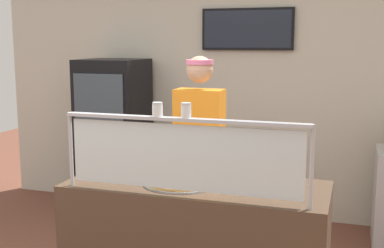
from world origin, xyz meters
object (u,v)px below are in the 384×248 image
pizza_tray (181,181)px  worker_figure (200,151)px  pizza_server (178,178)px  parmesan_shaker (157,110)px  drink_fridge (114,137)px  pepper_flake_shaker (186,111)px

pizza_tray → worker_figure: bearing=97.6°
pizza_server → parmesan_shaker: (-0.04, -0.24, 0.48)m
pizza_tray → pizza_server: bearing=-126.8°
pizza_server → drink_fridge: drink_fridge is taller
pizza_tray → parmesan_shaker: 0.57m
pizza_tray → pepper_flake_shaker: bearing=-64.5°
parmesan_shaker → worker_figure: worker_figure is taller
worker_figure → pepper_flake_shaker: bearing=-77.3°
pepper_flake_shaker → drink_fridge: size_ratio=0.05×
pizza_tray → worker_figure: (-0.10, 0.73, 0.04)m
pizza_tray → pepper_flake_shaker: pepper_flake_shaker is taller
drink_fridge → pepper_flake_shaker: bearing=-53.5°
parmesan_shaker → pizza_tray: bearing=78.5°
pizza_tray → pizza_server: size_ratio=1.80×
worker_figure → parmesan_shaker: bearing=-87.5°
pizza_server → pepper_flake_shaker: size_ratio=3.11×
pizza_server → worker_figure: size_ratio=0.16×
worker_figure → pizza_server: bearing=-83.7°
parmesan_shaker → drink_fridge: drink_fridge is taller
parmesan_shaker → worker_figure: 1.09m
pizza_tray → worker_figure: size_ratio=0.29×
worker_figure → drink_fridge: 1.70m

